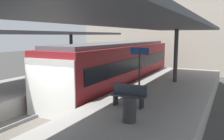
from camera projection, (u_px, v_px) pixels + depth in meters
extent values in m
plane|color=#383835|center=(34.00, 132.00, 9.38)|extent=(80.00, 80.00, 0.00)
cube|color=gray|center=(122.00, 138.00, 7.61)|extent=(4.40, 28.00, 1.00)
cube|color=#59544C|center=(34.00, 129.00, 9.36)|extent=(3.20, 28.00, 0.20)
cube|color=slate|center=(20.00, 122.00, 9.66)|extent=(0.08, 28.00, 0.14)
cube|color=slate|center=(48.00, 128.00, 9.02)|extent=(0.08, 28.00, 0.14)
cube|color=maroon|center=(119.00, 67.00, 16.08)|extent=(2.70, 13.70, 2.90)
cube|color=silver|center=(50.00, 90.00, 10.03)|extent=(2.65, 0.08, 2.60)
cube|color=black|center=(101.00, 61.00, 16.64)|extent=(0.04, 12.61, 0.76)
cube|color=black|center=(138.00, 63.00, 15.42)|extent=(0.04, 12.61, 0.76)
cube|color=#515156|center=(119.00, 44.00, 15.86)|extent=(2.16, 13.02, 0.20)
cylinder|color=#333335|center=(71.00, 54.00, 17.53)|extent=(0.24, 0.24, 2.83)
cylinder|color=#333335|center=(176.00, 56.00, 14.11)|extent=(0.24, 0.24, 3.15)
cube|color=#3D4247|center=(139.00, 22.00, 8.31)|extent=(4.18, 21.00, 0.16)
cube|color=black|center=(116.00, 100.00, 9.55)|extent=(0.08, 0.32, 0.40)
cube|color=black|center=(142.00, 103.00, 9.06)|extent=(0.08, 0.32, 0.40)
cube|color=#2D333D|center=(128.00, 96.00, 9.27)|extent=(1.40, 0.40, 0.06)
cube|color=#2D333D|center=(130.00, 89.00, 9.40)|extent=(1.40, 0.06, 0.40)
cylinder|color=#262628|center=(139.00, 71.00, 11.12)|extent=(0.08, 0.08, 2.20)
cube|color=navy|center=(140.00, 51.00, 10.98)|extent=(0.90, 0.06, 0.32)
cylinder|color=#2D2D30|center=(130.00, 110.00, 7.61)|extent=(0.44, 0.44, 0.80)
cube|color=#A89E8E|center=(170.00, 20.00, 26.04)|extent=(18.00, 6.00, 11.00)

